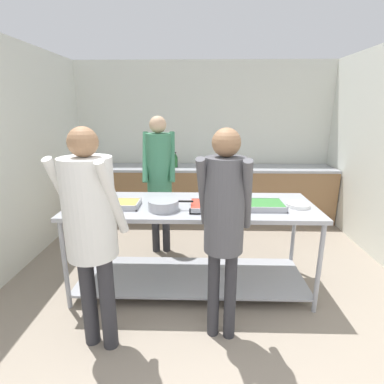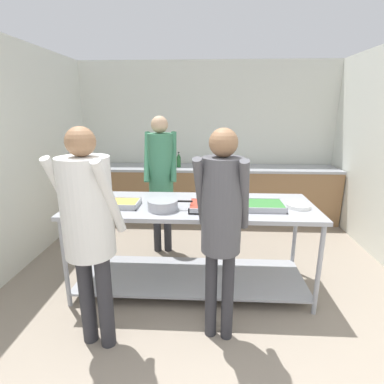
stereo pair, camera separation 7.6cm
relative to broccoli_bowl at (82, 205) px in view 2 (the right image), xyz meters
name	(u,v)px [view 2 (the right image)]	position (x,y,z in m)	size (l,w,h in m)	color
wall_rear	(207,140)	(1.18, 2.68, 0.34)	(4.51, 0.06, 2.65)	silver
wall_left	(8,159)	(-1.04, 0.56, 0.34)	(0.06, 4.37, 2.65)	silver
back_counter	(206,193)	(1.18, 2.31, -0.52)	(4.35, 0.65, 0.92)	olive
serving_counter	(192,232)	(1.04, 0.19, -0.35)	(2.45, 0.88, 0.94)	#9EA0A8
broccoli_bowl	(82,205)	(0.00, 0.00, 0.00)	(0.23, 0.23, 0.11)	#3D668C
serving_tray_greens	(120,204)	(0.34, 0.09, -0.02)	(0.38, 0.26, 0.05)	#9EA0A8
sauce_pan	(163,204)	(0.78, 0.01, 0.01)	(0.43, 0.29, 0.10)	#9EA0A8
serving_tray_roast	(212,206)	(1.24, 0.06, -0.02)	(0.43, 0.34, 0.05)	#9EA0A8
serving_tray_vegetables	(261,206)	(1.71, 0.10, -0.02)	(0.44, 0.32, 0.05)	#9EA0A8
plate_stack	(298,206)	(2.09, 0.14, -0.02)	(0.23, 0.23, 0.04)	white
guest_serving_left	(221,214)	(1.31, -0.52, 0.11)	(0.45, 0.40, 1.74)	#2D2D33
guest_serving_right	(88,219)	(0.32, -0.64, 0.10)	(0.53, 0.43, 1.75)	#2D2D33
cook_behind_counter	(161,169)	(0.61, 1.03, 0.14)	(0.43, 0.36, 1.79)	#2D2D33
water_bottle	(179,160)	(0.72, 2.28, 0.05)	(0.07, 0.07, 0.25)	#23602D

